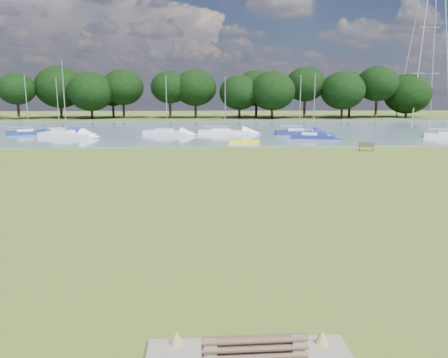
{
  "coord_description": "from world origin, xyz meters",
  "views": [
    {
      "loc": [
        -0.85,
        -21.06,
        5.35
      ],
      "look_at": [
        -0.03,
        -2.0,
        1.57
      ],
      "focal_mm": 35.0,
      "sensor_mm": 36.0,
      "label": 1
    }
  ],
  "objects_px": {
    "sailboat_1": "(299,131)",
    "riverbank_bench": "(367,147)",
    "sailboat_7": "(225,131)",
    "kayak": "(244,142)",
    "sailboat_8": "(28,131)",
    "sailboat_2": "(59,130)",
    "sailboat_5": "(66,133)",
    "sailboat_4": "(312,135)",
    "sailboat_3": "(167,131)"
  },
  "relations": [
    {
      "from": "sailboat_1",
      "to": "riverbank_bench",
      "type": "bearing_deg",
      "value": -77.86
    },
    {
      "from": "sailboat_7",
      "to": "kayak",
      "type": "bearing_deg",
      "value": -74.28
    },
    {
      "from": "sailboat_7",
      "to": "sailboat_8",
      "type": "xyz_separation_m",
      "value": [
        -25.16,
        0.28,
        0.01
      ]
    },
    {
      "from": "riverbank_bench",
      "to": "sailboat_1",
      "type": "xyz_separation_m",
      "value": [
        -3.02,
        15.68,
        0.09
      ]
    },
    {
      "from": "sailboat_2",
      "to": "sailboat_7",
      "type": "distance_m",
      "value": 22.03
    },
    {
      "from": "sailboat_2",
      "to": "sailboat_8",
      "type": "relative_size",
      "value": 0.95
    },
    {
      "from": "sailboat_1",
      "to": "sailboat_5",
      "type": "distance_m",
      "value": 28.82
    },
    {
      "from": "sailboat_4",
      "to": "sailboat_7",
      "type": "relative_size",
      "value": 1.0
    },
    {
      "from": "riverbank_bench",
      "to": "sailboat_3",
      "type": "distance_m",
      "value": 25.55
    },
    {
      "from": "sailboat_3",
      "to": "sailboat_5",
      "type": "xyz_separation_m",
      "value": [
        -11.96,
        -2.09,
        0.04
      ]
    },
    {
      "from": "sailboat_2",
      "to": "sailboat_3",
      "type": "xyz_separation_m",
      "value": [
        14.52,
        -3.26,
        0.04
      ]
    },
    {
      "from": "sailboat_5",
      "to": "sailboat_7",
      "type": "distance_m",
      "value": 19.61
    },
    {
      "from": "sailboat_2",
      "to": "sailboat_8",
      "type": "distance_m",
      "value": 3.78
    },
    {
      "from": "kayak",
      "to": "sailboat_8",
      "type": "height_order",
      "value": "sailboat_8"
    },
    {
      "from": "riverbank_bench",
      "to": "sailboat_2",
      "type": "distance_m",
      "value": 39.44
    },
    {
      "from": "riverbank_bench",
      "to": "sailboat_4",
      "type": "height_order",
      "value": "sailboat_4"
    },
    {
      "from": "sailboat_5",
      "to": "sailboat_8",
      "type": "bearing_deg",
      "value": 170.64
    },
    {
      "from": "kayak",
      "to": "sailboat_4",
      "type": "bearing_deg",
      "value": 30.42
    },
    {
      "from": "sailboat_3",
      "to": "sailboat_8",
      "type": "xyz_separation_m",
      "value": [
        -17.75,
        1.3,
        -0.02
      ]
    },
    {
      "from": "riverbank_bench",
      "to": "sailboat_3",
      "type": "xyz_separation_m",
      "value": [
        -19.83,
        16.11,
        0.06
      ]
    },
    {
      "from": "kayak",
      "to": "sailboat_5",
      "type": "relative_size",
      "value": 0.37
    },
    {
      "from": "sailboat_3",
      "to": "sailboat_4",
      "type": "distance_m",
      "value": 18.2
    },
    {
      "from": "sailboat_5",
      "to": "sailboat_7",
      "type": "bearing_deg",
      "value": 30.09
    },
    {
      "from": "sailboat_2",
      "to": "sailboat_5",
      "type": "xyz_separation_m",
      "value": [
        2.56,
        -5.35,
        0.08
      ]
    },
    {
      "from": "sailboat_4",
      "to": "sailboat_5",
      "type": "relative_size",
      "value": 0.81
    },
    {
      "from": "kayak",
      "to": "sailboat_4",
      "type": "height_order",
      "value": "sailboat_4"
    },
    {
      "from": "kayak",
      "to": "sailboat_2",
      "type": "bearing_deg",
      "value": 156.46
    },
    {
      "from": "sailboat_2",
      "to": "sailboat_7",
      "type": "bearing_deg",
      "value": 0.88
    },
    {
      "from": "riverbank_bench",
      "to": "sailboat_8",
      "type": "relative_size",
      "value": 0.19
    },
    {
      "from": "sailboat_2",
      "to": "sailboat_4",
      "type": "bearing_deg",
      "value": -8.44
    },
    {
      "from": "sailboat_1",
      "to": "sailboat_4",
      "type": "distance_m",
      "value": 4.98
    },
    {
      "from": "sailboat_3",
      "to": "sailboat_5",
      "type": "distance_m",
      "value": 12.14
    },
    {
      "from": "sailboat_1",
      "to": "sailboat_2",
      "type": "distance_m",
      "value": 31.55
    },
    {
      "from": "sailboat_1",
      "to": "sailboat_5",
      "type": "relative_size",
      "value": 0.82
    },
    {
      "from": "sailboat_1",
      "to": "sailboat_4",
      "type": "bearing_deg",
      "value": -82.16
    },
    {
      "from": "sailboat_3",
      "to": "kayak",
      "type": "bearing_deg",
      "value": -24.7
    },
    {
      "from": "sailboat_3",
      "to": "sailboat_7",
      "type": "height_order",
      "value": "sailboat_7"
    },
    {
      "from": "kayak",
      "to": "riverbank_bench",
      "type": "bearing_deg",
      "value": -27.22
    },
    {
      "from": "sailboat_1",
      "to": "sailboat_5",
      "type": "height_order",
      "value": "sailboat_5"
    },
    {
      "from": "sailboat_1",
      "to": "sailboat_5",
      "type": "xyz_separation_m",
      "value": [
        -28.77,
        -1.66,
        0.01
      ]
    },
    {
      "from": "sailboat_1",
      "to": "sailboat_4",
      "type": "relative_size",
      "value": 1.01
    },
    {
      "from": "sailboat_1",
      "to": "sailboat_8",
      "type": "bearing_deg",
      "value": 178.38
    },
    {
      "from": "riverbank_bench",
      "to": "sailboat_7",
      "type": "xyz_separation_m",
      "value": [
        -12.43,
        17.13,
        0.02
      ]
    },
    {
      "from": "riverbank_bench",
      "to": "sailboat_7",
      "type": "height_order",
      "value": "sailboat_7"
    },
    {
      "from": "kayak",
      "to": "sailboat_3",
      "type": "xyz_separation_m",
      "value": [
        -9.04,
        9.4,
        0.28
      ]
    },
    {
      "from": "sailboat_8",
      "to": "sailboat_1",
      "type": "bearing_deg",
      "value": -25.86
    },
    {
      "from": "sailboat_5",
      "to": "riverbank_bench",
      "type": "bearing_deg",
      "value": -2.84
    },
    {
      "from": "sailboat_5",
      "to": "sailboat_8",
      "type": "distance_m",
      "value": 6.72
    },
    {
      "from": "sailboat_3",
      "to": "sailboat_7",
      "type": "distance_m",
      "value": 7.47
    },
    {
      "from": "sailboat_1",
      "to": "sailboat_7",
      "type": "height_order",
      "value": "sailboat_1"
    }
  ]
}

